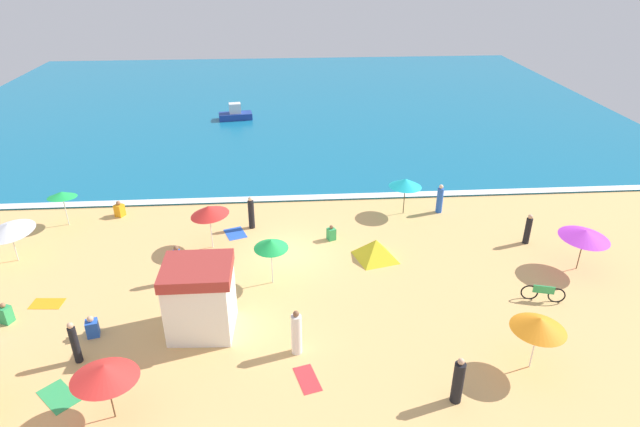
{
  "coord_description": "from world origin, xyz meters",
  "views": [
    {
      "loc": [
        0.06,
        -22.4,
        13.61
      ],
      "look_at": [
        1.83,
        2.74,
        0.8
      ],
      "focal_mm": 29.79,
      "sensor_mm": 36.0,
      "label": 1
    }
  ],
  "objects_px": {
    "beach_umbrella_0": "(271,244)",
    "beachgoer_9": "(331,233)",
    "beachgoer_3": "(458,382)",
    "beachgoer_5": "(6,314)",
    "parked_bicycle": "(543,293)",
    "beach_umbrella_4": "(585,234)",
    "small_boat_0": "(235,114)",
    "beach_umbrella_9": "(62,195)",
    "beach_umbrella_3": "(105,372)",
    "beach_umbrella_8": "(405,183)",
    "beachgoer_7": "(75,343)",
    "beach_umbrella_2": "(209,210)",
    "beach_umbrella_5": "(539,324)",
    "lifeguard_cabana": "(200,298)",
    "beachgoer_2": "(297,333)",
    "beachgoer_0": "(251,213)",
    "beachgoer_1": "(528,230)",
    "beachgoer_11": "(178,265)",
    "beachgoer_8": "(92,327)",
    "beachgoer_4": "(440,199)",
    "beach_tent": "(376,249)",
    "beachgoer_10": "(119,210)",
    "beach_umbrella_6": "(9,228)"
  },
  "relations": [
    {
      "from": "beach_umbrella_0",
      "to": "beachgoer_9",
      "type": "xyz_separation_m",
      "value": [
        2.98,
        3.71,
        -1.65
      ]
    },
    {
      "from": "beachgoer_3",
      "to": "beachgoer_5",
      "type": "height_order",
      "value": "beachgoer_3"
    },
    {
      "from": "beach_umbrella_0",
      "to": "parked_bicycle",
      "type": "bearing_deg",
      "value": -10.63
    },
    {
      "from": "beach_umbrella_4",
      "to": "small_boat_0",
      "type": "xyz_separation_m",
      "value": [
        -17.67,
        24.88,
        -1.3
      ]
    },
    {
      "from": "beach_umbrella_0",
      "to": "beach_umbrella_9",
      "type": "xyz_separation_m",
      "value": [
        -11.13,
        6.35,
        -0.21
      ]
    },
    {
      "from": "beach_umbrella_3",
      "to": "beachgoer_5",
      "type": "relative_size",
      "value": 3.1
    },
    {
      "from": "beach_umbrella_8",
      "to": "beachgoer_7",
      "type": "relative_size",
      "value": 1.41
    },
    {
      "from": "beach_umbrella_2",
      "to": "beach_umbrella_3",
      "type": "relative_size",
      "value": 0.83
    },
    {
      "from": "beach_umbrella_5",
      "to": "lifeguard_cabana",
      "type": "bearing_deg",
      "value": 166.18
    },
    {
      "from": "beachgoer_2",
      "to": "beachgoer_5",
      "type": "xyz_separation_m",
      "value": [
        -11.59,
        2.58,
        -0.48
      ]
    },
    {
      "from": "beachgoer_0",
      "to": "beachgoer_1",
      "type": "height_order",
      "value": "beachgoer_0"
    },
    {
      "from": "beachgoer_11",
      "to": "parked_bicycle",
      "type": "bearing_deg",
      "value": -9.35
    },
    {
      "from": "beachgoer_8",
      "to": "beachgoer_2",
      "type": "bearing_deg",
      "value": -10.82
    },
    {
      "from": "beachgoer_4",
      "to": "beach_umbrella_9",
      "type": "bearing_deg",
      "value": -179.8
    },
    {
      "from": "beach_umbrella_5",
      "to": "beachgoer_9",
      "type": "xyz_separation_m",
      "value": [
        -6.31,
        9.73,
        -1.6
      ]
    },
    {
      "from": "beach_umbrella_2",
      "to": "beachgoer_2",
      "type": "height_order",
      "value": "beach_umbrella_2"
    },
    {
      "from": "beach_umbrella_2",
      "to": "beachgoer_2",
      "type": "bearing_deg",
      "value": -63.54
    },
    {
      "from": "beach_umbrella_2",
      "to": "beach_umbrella_9",
      "type": "bearing_deg",
      "value": 159.62
    },
    {
      "from": "beachgoer_5",
      "to": "lifeguard_cabana",
      "type": "bearing_deg",
      "value": -7.19
    },
    {
      "from": "beach_umbrella_0",
      "to": "beach_umbrella_3",
      "type": "height_order",
      "value": "beach_umbrella_3"
    },
    {
      "from": "beach_umbrella_2",
      "to": "beachgoer_5",
      "type": "height_order",
      "value": "beach_umbrella_2"
    },
    {
      "from": "beach_tent",
      "to": "beachgoer_11",
      "type": "xyz_separation_m",
      "value": [
        -9.13,
        -1.33,
        0.36
      ]
    },
    {
      "from": "beachgoer_3",
      "to": "beachgoer_9",
      "type": "bearing_deg",
      "value": 105.91
    },
    {
      "from": "beach_umbrella_4",
      "to": "beachgoer_3",
      "type": "xyz_separation_m",
      "value": [
        -8.1,
        -7.54,
        -1.01
      ]
    },
    {
      "from": "beach_umbrella_9",
      "to": "parked_bicycle",
      "type": "distance_m",
      "value": 24.23
    },
    {
      "from": "lifeguard_cabana",
      "to": "beach_umbrella_4",
      "type": "relative_size",
      "value": 0.93
    },
    {
      "from": "beachgoer_10",
      "to": "small_boat_0",
      "type": "xyz_separation_m",
      "value": [
        5.18,
        17.82,
        0.15
      ]
    },
    {
      "from": "parked_bicycle",
      "to": "beachgoer_5",
      "type": "xyz_separation_m",
      "value": [
        -22.16,
        0.09,
        0.02
      ]
    },
    {
      "from": "beach_umbrella_4",
      "to": "beachgoer_5",
      "type": "bearing_deg",
      "value": -174.9
    },
    {
      "from": "beach_umbrella_2",
      "to": "beachgoer_8",
      "type": "distance_m",
      "value": 7.76
    },
    {
      "from": "beachgoer_4",
      "to": "beachgoer_10",
      "type": "relative_size",
      "value": 1.83
    },
    {
      "from": "beachgoer_3",
      "to": "beachgoer_5",
      "type": "distance_m",
      "value": 17.62
    },
    {
      "from": "beach_umbrella_2",
      "to": "beachgoer_4",
      "type": "relative_size",
      "value": 1.41
    },
    {
      "from": "beachgoer_3",
      "to": "beachgoer_9",
      "type": "distance_m",
      "value": 11.56
    },
    {
      "from": "beach_umbrella_5",
      "to": "beach_umbrella_6",
      "type": "xyz_separation_m",
      "value": [
        -21.57,
        8.77,
        -0.17
      ]
    },
    {
      "from": "beachgoer_8",
      "to": "beachgoer_10",
      "type": "relative_size",
      "value": 0.99
    },
    {
      "from": "beach_umbrella_8",
      "to": "beachgoer_9",
      "type": "bearing_deg",
      "value": -147.93
    },
    {
      "from": "beachgoer_4",
      "to": "beachgoer_8",
      "type": "xyz_separation_m",
      "value": [
        -16.29,
        -9.57,
        -0.4
      ]
    },
    {
      "from": "beachgoer_1",
      "to": "beachgoer_11",
      "type": "xyz_separation_m",
      "value": [
        -17.02,
        -2.24,
        0.1
      ]
    },
    {
      "from": "beach_tent",
      "to": "parked_bicycle",
      "type": "relative_size",
      "value": 1.41
    },
    {
      "from": "beachgoer_5",
      "to": "beachgoer_9",
      "type": "height_order",
      "value": "beachgoer_5"
    },
    {
      "from": "beach_tent",
      "to": "beachgoer_5",
      "type": "height_order",
      "value": "beach_tent"
    },
    {
      "from": "beach_umbrella_0",
      "to": "beach_umbrella_6",
      "type": "relative_size",
      "value": 0.71
    },
    {
      "from": "beachgoer_0",
      "to": "beachgoer_11",
      "type": "distance_m",
      "value": 5.73
    },
    {
      "from": "beach_umbrella_8",
      "to": "beachgoer_11",
      "type": "distance_m",
      "value": 13.01
    },
    {
      "from": "beach_tent",
      "to": "beachgoer_4",
      "type": "distance_m",
      "value": 6.43
    },
    {
      "from": "beach_umbrella_8",
      "to": "beachgoer_1",
      "type": "xyz_separation_m",
      "value": [
        5.53,
        -3.77,
        -1.11
      ]
    },
    {
      "from": "beach_umbrella_6",
      "to": "beachgoer_11",
      "type": "bearing_deg",
      "value": -16.03
    },
    {
      "from": "beach_umbrella_4",
      "to": "beachgoer_3",
      "type": "bearing_deg",
      "value": -137.03
    },
    {
      "from": "beach_umbrella_8",
      "to": "beachgoer_7",
      "type": "bearing_deg",
      "value": -142.49
    }
  ]
}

